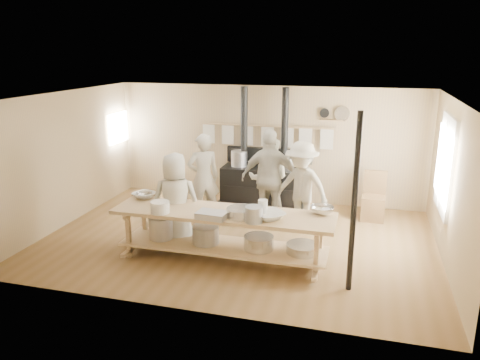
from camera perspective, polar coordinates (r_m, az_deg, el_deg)
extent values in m
plane|color=brown|center=(8.66, -0.27, -7.24)|extent=(7.00, 7.00, 0.00)
plane|color=tan|center=(10.61, 3.35, 4.41)|extent=(7.00, 0.00, 7.00)
plane|color=tan|center=(5.98, -6.74, -4.76)|extent=(7.00, 0.00, 7.00)
plane|color=tan|center=(9.75, -20.53, 2.41)|extent=(0.00, 5.00, 5.00)
plane|color=tan|center=(8.07, 24.41, -0.64)|extent=(0.00, 5.00, 5.00)
plane|color=#C0B38F|center=(8.01, -0.30, 10.15)|extent=(7.00, 7.00, 0.00)
cube|color=beige|center=(8.59, 23.79, 1.74)|extent=(0.06, 1.35, 1.65)
plane|color=white|center=(8.59, 23.52, 1.76)|extent=(0.00, 1.50, 1.50)
cube|color=beige|center=(8.59, 23.46, 1.77)|extent=(0.02, 0.03, 1.50)
plane|color=white|center=(11.32, -14.63, 6.19)|extent=(0.00, 0.90, 0.90)
cube|color=black|center=(10.44, 2.81, -0.72)|extent=(1.80, 0.70, 0.85)
cube|color=black|center=(10.55, 2.79, -2.68)|extent=(1.90, 0.75, 0.10)
cube|color=black|center=(10.56, 3.21, 2.98)|extent=(1.80, 0.12, 0.35)
cylinder|color=black|center=(10.30, 0.51, 6.49)|extent=(0.15, 0.15, 1.75)
cylinder|color=black|center=(10.11, 5.48, 6.25)|extent=(0.15, 0.15, 1.75)
cylinder|color=#B2B2B7|center=(10.41, -0.10, 2.64)|extent=(0.36, 0.36, 0.34)
cylinder|color=gray|center=(10.14, 5.83, 2.09)|extent=(0.30, 0.30, 0.30)
cylinder|color=tan|center=(10.44, 3.27, 6.56)|extent=(3.00, 0.04, 0.04)
cube|color=white|center=(10.83, -3.78, 5.71)|extent=(0.28, 0.01, 0.46)
cube|color=white|center=(10.69, -1.49, 5.61)|extent=(0.28, 0.01, 0.46)
cube|color=white|center=(10.57, 0.86, 5.50)|extent=(0.28, 0.01, 0.46)
cube|color=white|center=(10.47, 3.25, 5.38)|extent=(0.28, 0.01, 0.46)
cube|color=white|center=(10.39, 5.69, 5.24)|extent=(0.28, 0.01, 0.46)
cube|color=white|center=(10.33, 8.16, 5.09)|extent=(0.28, 0.01, 0.46)
cube|color=white|center=(10.28, 10.65, 4.94)|extent=(0.28, 0.01, 0.46)
cube|color=tan|center=(10.23, 11.06, 7.14)|extent=(0.50, 0.14, 0.03)
cylinder|color=black|center=(10.24, 10.27, 8.03)|extent=(0.20, 0.04, 0.20)
cylinder|color=silver|center=(10.22, 12.35, 7.90)|extent=(0.32, 0.03, 0.32)
cube|color=tan|center=(7.56, -2.11, -4.08)|extent=(3.60, 0.90, 0.06)
cube|color=tan|center=(7.77, -2.07, -8.04)|extent=(3.40, 0.80, 0.04)
cube|color=tan|center=(7.79, -2.07, -8.38)|extent=(3.30, 0.06, 0.06)
cube|color=tan|center=(8.02, -13.43, -6.34)|extent=(0.07, 0.07, 0.85)
cube|color=tan|center=(8.51, -11.52, -4.91)|extent=(0.07, 0.07, 0.85)
cube|color=tan|center=(7.15, 9.28, -8.92)|extent=(0.07, 0.07, 0.85)
cube|color=tan|center=(7.69, 9.78, -7.10)|extent=(0.07, 0.07, 0.85)
cylinder|color=#B2B2B7|center=(8.06, -9.61, -5.74)|extent=(0.40, 0.40, 0.38)
cylinder|color=gray|center=(7.79, -4.20, -6.65)|extent=(0.44, 0.44, 0.30)
cylinder|color=silver|center=(7.57, 2.30, -7.62)|extent=(0.48, 0.48, 0.22)
cylinder|color=silver|center=(7.48, 7.58, -8.41)|extent=(0.52, 0.52, 0.14)
cylinder|color=black|center=(6.66, 13.75, -2.93)|extent=(0.08, 0.08, 2.60)
imported|color=#BCBAA6|center=(9.37, -4.48, 0.29)|extent=(0.78, 0.71, 1.78)
imported|color=#BCBAA6|center=(9.35, 3.52, 0.02)|extent=(0.87, 0.70, 1.70)
imported|color=#BCBAA6|center=(8.11, -7.85, -2.60)|extent=(0.94, 0.74, 1.70)
imported|color=#BCBAA6|center=(9.04, 3.69, 0.15)|extent=(1.15, 0.54, 1.91)
imported|color=#BCBAA6|center=(8.83, 7.47, -0.91)|extent=(1.28, 0.98, 1.74)
cube|color=brown|center=(9.93, 15.91, -3.29)|extent=(0.48, 0.48, 0.49)
cube|color=brown|center=(9.99, 16.16, -0.39)|extent=(0.46, 0.06, 0.55)
imported|color=white|center=(8.39, -11.61, -1.82)|extent=(0.48, 0.48, 0.09)
imported|color=silver|center=(8.39, -11.61, -1.83)|extent=(0.39, 0.39, 0.09)
imported|color=white|center=(7.21, 3.55, -4.34)|extent=(0.66, 0.66, 0.11)
imported|color=silver|center=(7.55, 9.97, -3.63)|extent=(0.52, 0.52, 0.12)
cube|color=#B2B2B7|center=(7.25, -3.43, -4.28)|extent=(0.48, 0.34, 0.10)
cylinder|color=silver|center=(7.29, 0.12, -3.97)|extent=(0.61, 0.61, 0.15)
cylinder|color=gray|center=(7.05, 1.70, -4.21)|extent=(0.29, 0.29, 0.25)
cylinder|color=white|center=(7.57, -9.72, -3.28)|extent=(0.32, 0.32, 0.19)
cylinder|color=white|center=(7.38, 2.79, -3.34)|extent=(0.17, 0.17, 0.24)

